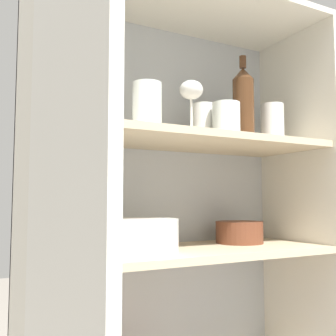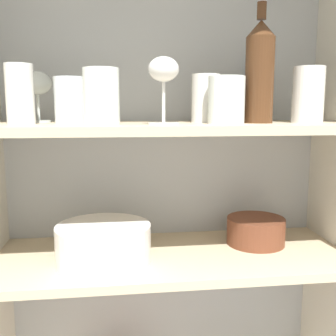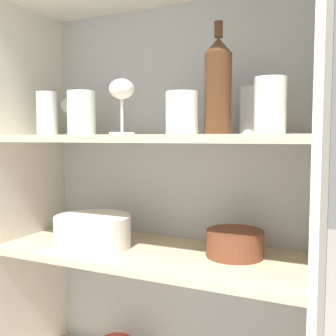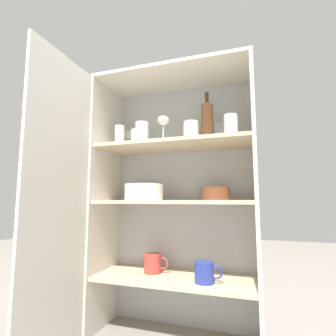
# 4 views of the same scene
# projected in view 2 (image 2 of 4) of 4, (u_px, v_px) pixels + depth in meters

# --- Properties ---
(cupboard_back_panel) EXTENTS (0.90, 0.02, 1.45)m
(cupboard_back_panel) POSITION_uv_depth(u_px,v_px,m) (165.00, 235.00, 1.14)
(cupboard_back_panel) COLOR #B2B7BC
(cupboard_back_panel) RESTS_ON ground_plane
(shelf_board_middle) EXTENTS (0.86, 0.33, 0.02)m
(shelf_board_middle) POSITION_uv_depth(u_px,v_px,m) (173.00, 257.00, 0.97)
(shelf_board_middle) COLOR beige
(shelf_board_upper) EXTENTS (0.86, 0.33, 0.02)m
(shelf_board_upper) POSITION_uv_depth(u_px,v_px,m) (173.00, 127.00, 0.92)
(shelf_board_upper) COLOR beige
(tumbler_glass_0) EXTENTS (0.06, 0.06, 0.13)m
(tumbler_glass_0) POSITION_uv_depth(u_px,v_px,m) (20.00, 94.00, 0.85)
(tumbler_glass_0) COLOR white
(tumbler_glass_0) RESTS_ON shelf_board_upper
(tumbler_glass_1) EXTENTS (0.07, 0.07, 0.13)m
(tumbler_glass_1) POSITION_uv_depth(u_px,v_px,m) (308.00, 95.00, 0.94)
(tumbler_glass_1) COLOR white
(tumbler_glass_1) RESTS_ON shelf_board_upper
(tumbler_glass_2) EXTENTS (0.07, 0.07, 0.12)m
(tumbler_glass_2) POSITION_uv_depth(u_px,v_px,m) (101.00, 97.00, 0.81)
(tumbler_glass_2) COLOR white
(tumbler_glass_2) RESTS_ON shelf_board_upper
(tumbler_glass_3) EXTENTS (0.06, 0.06, 0.13)m
(tumbler_glass_3) POSITION_uv_depth(u_px,v_px,m) (258.00, 97.00, 1.06)
(tumbler_glass_3) COLOR white
(tumbler_glass_3) RESTS_ON shelf_board_upper
(tumbler_glass_4) EXTENTS (0.08, 0.08, 0.11)m
(tumbler_glass_4) POSITION_uv_depth(u_px,v_px,m) (226.00, 100.00, 0.88)
(tumbler_glass_4) COLOR white
(tumbler_glass_4) RESTS_ON shelf_board_upper
(tumbler_glass_5) EXTENTS (0.07, 0.07, 0.12)m
(tumbler_glass_5) POSITION_uv_depth(u_px,v_px,m) (206.00, 99.00, 0.95)
(tumbler_glass_5) COLOR white
(tumbler_glass_5) RESTS_ON shelf_board_upper
(tumbler_glass_6) EXTENTS (0.07, 0.07, 0.10)m
(tumbler_glass_6) POSITION_uv_depth(u_px,v_px,m) (71.00, 100.00, 0.89)
(tumbler_glass_6) COLOR white
(tumbler_glass_6) RESTS_ON shelf_board_upper
(wine_glass_0) EXTENTS (0.07, 0.07, 0.14)m
(wine_glass_0) POSITION_uv_depth(u_px,v_px,m) (164.00, 76.00, 0.81)
(wine_glass_0) COLOR white
(wine_glass_0) RESTS_ON shelf_board_upper
(wine_glass_1) EXTENTS (0.07, 0.07, 0.12)m
(wine_glass_1) POSITION_uv_depth(u_px,v_px,m) (37.00, 86.00, 0.94)
(wine_glass_1) COLOR white
(wine_glass_1) RESTS_ON shelf_board_upper
(wine_bottle) EXTENTS (0.07, 0.07, 0.27)m
(wine_bottle) POSITION_uv_depth(u_px,v_px,m) (260.00, 71.00, 0.91)
(wine_bottle) COLOR #4C2D19
(wine_bottle) RESTS_ON shelf_board_upper
(plate_stack_white) EXTENTS (0.22, 0.22, 0.09)m
(plate_stack_white) POSITION_uv_depth(u_px,v_px,m) (104.00, 244.00, 0.91)
(plate_stack_white) COLOR white
(plate_stack_white) RESTS_ON shelf_board_middle
(mixing_bowl_large) EXTENTS (0.15, 0.15, 0.07)m
(mixing_bowl_large) POSITION_uv_depth(u_px,v_px,m) (256.00, 230.00, 1.04)
(mixing_bowl_large) COLOR brown
(mixing_bowl_large) RESTS_ON shelf_board_middle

